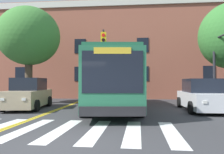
{
  "coord_description": "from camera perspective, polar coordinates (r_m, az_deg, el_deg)",
  "views": [
    {
      "loc": [
        2.06,
        -5.45,
        1.63
      ],
      "look_at": [
        0.87,
        6.92,
        1.91
      ],
      "focal_mm": 35.0,
      "sensor_mm": 36.0,
      "label": 1
    }
  ],
  "objects": [
    {
      "name": "traffic_light_overhead",
      "position": [
        15.39,
        -2.02,
        5.79
      ],
      "size": [
        0.55,
        3.19,
        5.32
      ],
      "color": "#28282D",
      "rests_on": "ground"
    },
    {
      "name": "car_white_far_lane",
      "position": [
        13.54,
        22.43,
        -4.63
      ],
      "size": [
        2.21,
        4.83,
        1.82
      ],
      "color": "white",
      "rests_on": "ground"
    },
    {
      "name": "street_tree_curbside_small",
      "position": [
        18.23,
        -20.86,
        9.85
      ],
      "size": [
        6.66,
        6.67,
        7.41
      ],
      "color": "#4C3D2D",
      "rests_on": "ground"
    },
    {
      "name": "ground_plane",
      "position": [
        6.04,
        -15.33,
        -16.89
      ],
      "size": [
        120.0,
        120.0,
        0.0
      ],
      "primitive_type": "plane",
      "color": "#38383A"
    },
    {
      "name": "car_tan_near_lane",
      "position": [
        14.33,
        -20.94,
        -4.34
      ],
      "size": [
        2.48,
        4.66,
        1.88
      ],
      "color": "tan",
      "rests_on": "ground"
    },
    {
      "name": "lane_line_yellow_inner",
      "position": [
        21.81,
        -6.55,
        -5.59
      ],
      "size": [
        0.12,
        36.0,
        0.01
      ],
      "primitive_type": "cube",
      "color": "gold",
      "rests_on": "ground"
    },
    {
      "name": "city_bus",
      "position": [
        13.46,
        -0.14,
        -0.99
      ],
      "size": [
        3.77,
        11.06,
        3.16
      ],
      "color": "#28704C",
      "rests_on": "ground"
    },
    {
      "name": "lane_line_yellow_outer",
      "position": [
        21.78,
        -6.14,
        -5.6
      ],
      "size": [
        0.12,
        36.0,
        0.01
      ],
      "primitive_type": "cube",
      "color": "gold",
      "rests_on": "ground"
    },
    {
      "name": "crosswalk",
      "position": [
        8.05,
        -17.26,
        -12.9
      ],
      "size": [
        9.11,
        3.89,
        0.01
      ],
      "color": "white",
      "rests_on": "ground"
    },
    {
      "name": "building_facade",
      "position": [
        25.99,
        7.55,
        5.85
      ],
      "size": [
        30.49,
        9.83,
        9.73
      ],
      "color": "#9E5642",
      "rests_on": "ground"
    }
  ]
}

